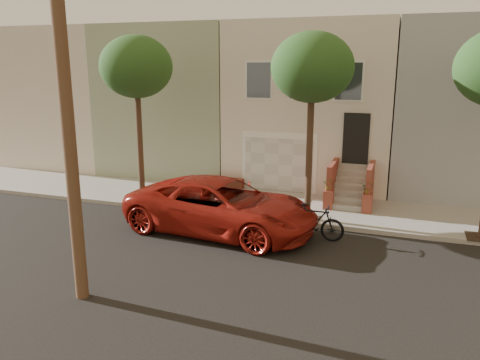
% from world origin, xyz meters
% --- Properties ---
extents(ground, '(90.00, 90.00, 0.00)m').
position_xyz_m(ground, '(0.00, 0.00, 0.00)').
color(ground, black).
rests_on(ground, ground).
extents(sidewalk, '(40.00, 3.70, 0.15)m').
position_xyz_m(sidewalk, '(0.00, 5.35, 0.07)').
color(sidewalk, gray).
rests_on(sidewalk, ground).
extents(house_row, '(33.10, 11.70, 7.00)m').
position_xyz_m(house_row, '(0.00, 11.19, 3.64)').
color(house_row, beige).
rests_on(house_row, sidewalk).
extents(tree_left, '(2.70, 2.57, 6.30)m').
position_xyz_m(tree_left, '(-5.50, 3.90, 5.26)').
color(tree_left, '#2D2116').
rests_on(tree_left, sidewalk).
extents(tree_mid, '(2.70, 2.57, 6.30)m').
position_xyz_m(tree_mid, '(1.00, 3.90, 5.26)').
color(tree_mid, '#2D2116').
rests_on(tree_mid, sidewalk).
extents(pickup_truck, '(6.61, 3.59, 1.76)m').
position_xyz_m(pickup_truck, '(-1.50, 2.11, 0.88)').
color(pickup_truck, maroon).
rests_on(pickup_truck, ground).
extents(motorcycle, '(1.92, 0.56, 1.15)m').
position_xyz_m(motorcycle, '(1.50, 2.42, 0.57)').
color(motorcycle, black).
rests_on(motorcycle, ground).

